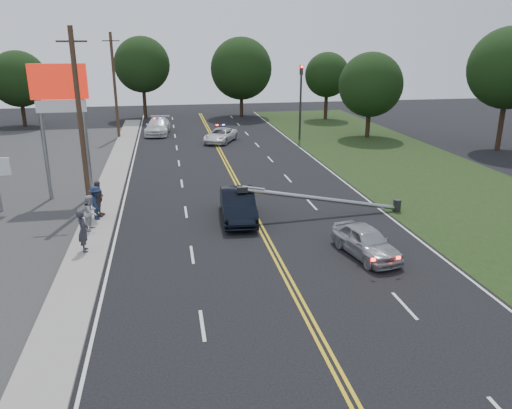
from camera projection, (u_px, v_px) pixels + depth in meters
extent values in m
plane|color=black|center=(293.00, 289.00, 19.51)|extent=(120.00, 120.00, 0.00)
cube|color=gray|center=(100.00, 216.00, 27.41)|extent=(1.80, 70.00, 0.12)
cube|color=black|center=(463.00, 196.00, 31.13)|extent=(12.00, 80.00, 0.01)
cube|color=gold|center=(250.00, 208.00, 28.85)|extent=(0.36, 80.00, 0.00)
cylinder|color=gray|center=(44.00, 142.00, 29.51)|extent=(0.24, 0.24, 7.00)
cylinder|color=gray|center=(86.00, 141.00, 29.92)|extent=(0.24, 0.24, 7.00)
cube|color=#B1180B|center=(58.00, 81.00, 28.62)|extent=(3.20, 0.35, 2.00)
cube|color=white|center=(61.00, 106.00, 29.06)|extent=(2.80, 0.30, 0.70)
cylinder|color=#2D2D30|center=(300.00, 103.00, 47.85)|extent=(0.20, 0.20, 7.00)
cube|color=#2D2D30|center=(301.00, 70.00, 46.87)|extent=(0.28, 0.28, 0.90)
sphere|color=#FF0C07|center=(302.00, 67.00, 46.63)|extent=(0.22, 0.22, 0.22)
cylinder|color=#2D2D30|center=(397.00, 205.00, 28.24)|extent=(0.44, 0.44, 0.70)
cylinder|color=gray|center=(322.00, 199.00, 27.30)|extent=(8.90, 0.24, 1.80)
cube|color=#2D2D30|center=(242.00, 190.00, 26.30)|extent=(0.55, 0.32, 0.30)
cylinder|color=#382619|center=(80.00, 121.00, 27.60)|extent=(0.28, 0.28, 10.00)
cube|color=#382619|center=(71.00, 41.00, 26.28)|extent=(1.60, 0.10, 0.10)
cylinder|color=#382619|center=(115.00, 86.00, 48.15)|extent=(0.28, 0.28, 10.00)
cube|color=#382619|center=(111.00, 41.00, 46.84)|extent=(1.60, 0.10, 0.10)
cylinder|color=black|center=(23.00, 113.00, 56.00)|extent=(0.44, 0.44, 3.02)
sphere|color=black|center=(18.00, 79.00, 54.85)|extent=(6.10, 6.10, 6.10)
cylinder|color=black|center=(145.00, 103.00, 61.60)|extent=(0.44, 0.44, 3.75)
sphere|color=black|center=(142.00, 65.00, 60.17)|extent=(6.65, 6.65, 6.65)
cylinder|color=black|center=(241.00, 103.00, 63.06)|extent=(0.44, 0.44, 3.43)
sphere|color=black|center=(241.00, 69.00, 61.75)|extent=(7.59, 7.59, 7.59)
cylinder|color=black|center=(326.00, 106.00, 60.98)|extent=(0.44, 0.44, 3.08)
sphere|color=black|center=(327.00, 75.00, 59.80)|extent=(5.32, 5.32, 5.32)
cylinder|color=black|center=(368.00, 122.00, 49.55)|extent=(0.44, 0.44, 2.99)
sphere|color=black|center=(371.00, 85.00, 48.40)|extent=(6.20, 6.20, 6.20)
cylinder|color=black|center=(501.00, 127.00, 43.60)|extent=(0.44, 0.44, 4.08)
sphere|color=black|center=(510.00, 68.00, 42.04)|extent=(6.85, 6.85, 6.85)
imported|color=black|center=(238.00, 205.00, 26.86)|extent=(2.01, 5.05, 1.63)
imported|color=#9FA2A7|center=(366.00, 241.00, 22.33)|extent=(2.37, 4.26, 1.37)
imported|color=silver|center=(221.00, 135.00, 47.40)|extent=(4.02, 5.15, 1.30)
imported|color=silver|center=(158.00, 126.00, 51.35)|extent=(2.84, 5.80, 1.63)
imported|color=#2C2A33|center=(83.00, 231.00, 22.44)|extent=(0.60, 0.79, 1.95)
imported|color=#A8A8AC|center=(91.00, 212.00, 25.08)|extent=(0.91, 1.04, 1.79)
imported|color=#192640|center=(96.00, 203.00, 26.51)|extent=(1.00, 1.33, 1.82)
imported|color=#5A4B48|center=(98.00, 199.00, 26.93)|extent=(0.80, 1.26, 1.99)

